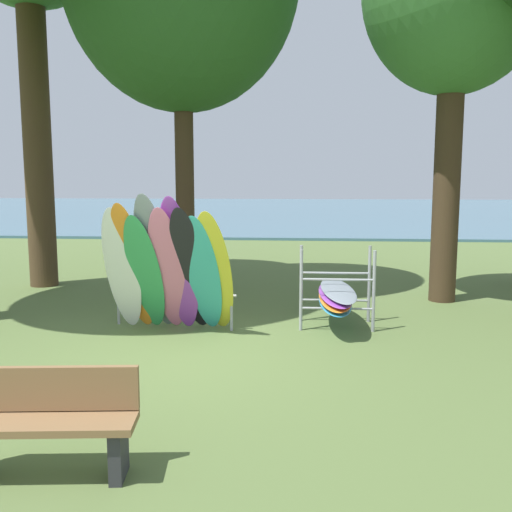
# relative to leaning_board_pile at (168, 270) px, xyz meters

# --- Properties ---
(ground_plane) EXTENTS (80.00, 80.00, 0.00)m
(ground_plane) POSITION_rel_leaning_board_pile_xyz_m (0.34, -0.86, -0.97)
(ground_plane) COLOR #566B38
(lake_water) EXTENTS (80.00, 36.00, 0.10)m
(lake_water) POSITION_rel_leaning_board_pile_xyz_m (0.34, 30.78, -0.92)
(lake_water) COLOR #477084
(lake_water) RESTS_ON ground
(leaning_board_pile) EXTENTS (2.04, 1.12, 2.13)m
(leaning_board_pile) POSITION_rel_leaning_board_pile_xyz_m (0.00, 0.00, 0.00)
(leaning_board_pile) COLOR white
(leaning_board_pile) RESTS_ON ground
(board_storage_rack) EXTENTS (1.15, 2.13, 1.25)m
(board_storage_rack) POSITION_rel_leaning_board_pile_xyz_m (2.53, 0.64, -0.48)
(board_storage_rack) COLOR #9EA0A5
(board_storage_rack) RESTS_ON ground
(park_bench) EXTENTS (1.43, 0.55, 0.85)m
(park_bench) POSITION_rel_leaning_board_pile_xyz_m (-0.01, -4.18, -0.52)
(park_bench) COLOR #2D2D33
(park_bench) RESTS_ON ground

